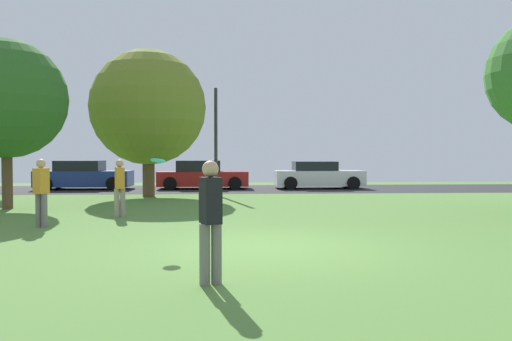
{
  "coord_description": "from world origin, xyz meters",
  "views": [
    {
      "loc": [
        -0.71,
        -9.22,
        1.69
      ],
      "look_at": [
        0.0,
        2.35,
        1.34
      ],
      "focal_mm": 35.66,
      "sensor_mm": 36.0,
      "label": 1
    }
  ],
  "objects": [
    {
      "name": "street_lamp_post",
      "position": [
        -1.09,
        12.2,
        2.25
      ],
      "size": [
        0.14,
        0.14,
        4.5
      ],
      "primitive_type": "cylinder",
      "color": "#2D2D33",
      "rests_on": "ground_plane"
    },
    {
      "name": "ground_plane",
      "position": [
        0.0,
        0.0,
        0.0
      ],
      "size": [
        44.0,
        44.0,
        0.0
      ],
      "primitive_type": "plane",
      "color": "#547F38"
    },
    {
      "name": "road_strip",
      "position": [
        0.0,
        16.0,
        0.0
      ],
      "size": [
        44.0,
        6.4,
        0.01
      ],
      "primitive_type": "cube",
      "color": "#28282B",
      "rests_on": "ground_plane"
    },
    {
      "name": "frisbee_disc",
      "position": [
        -1.95,
        0.3,
        1.59
      ],
      "size": [
        0.36,
        0.36,
        0.09
      ],
      "color": "#2DB2E0"
    },
    {
      "name": "person_catcher",
      "position": [
        -0.9,
        -2.62,
        0.89
      ],
      "size": [
        0.32,
        0.38,
        1.62
      ],
      "rotation": [
        0.0,
        0.0,
        1.92
      ],
      "color": "slate",
      "rests_on": "ground_plane"
    },
    {
      "name": "parked_car_white",
      "position": [
        3.98,
        16.16,
        0.64
      ],
      "size": [
        4.42,
        1.97,
        1.37
      ],
      "color": "white",
      "rests_on": "ground_plane"
    },
    {
      "name": "person_thrower",
      "position": [
        -3.58,
        4.8,
        0.86
      ],
      "size": [
        0.32,
        0.38,
        1.57
      ],
      "rotation": [
        0.0,
        0.0,
        -1.22
      ],
      "color": "gray",
      "rests_on": "ground_plane"
    },
    {
      "name": "oak_tree_right",
      "position": [
        -3.81,
        11.6,
        3.61
      ],
      "size": [
        4.65,
        4.65,
        5.94
      ],
      "color": "brown",
      "rests_on": "ground_plane"
    },
    {
      "name": "oak_tree_center",
      "position": [
        -7.55,
        7.17,
        3.44
      ],
      "size": [
        3.73,
        3.73,
        5.32
      ],
      "color": "brown",
      "rests_on": "ground_plane"
    },
    {
      "name": "parked_car_blue",
      "position": [
        -7.66,
        16.24,
        0.66
      ],
      "size": [
        4.48,
        2.11,
        1.42
      ],
      "color": "#233893",
      "rests_on": "ground_plane"
    },
    {
      "name": "person_bystander",
      "position": [
        -4.99,
        2.88,
        0.87
      ],
      "size": [
        0.32,
        0.38,
        1.6
      ],
      "rotation": [
        0.0,
        0.0,
        1.21
      ],
      "color": "slate",
      "rests_on": "ground_plane"
    },
    {
      "name": "parked_car_red",
      "position": [
        -1.85,
        16.32,
        0.65
      ],
      "size": [
        4.46,
        2.1,
        1.42
      ],
      "color": "#B21E1E",
      "rests_on": "ground_plane"
    }
  ]
}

